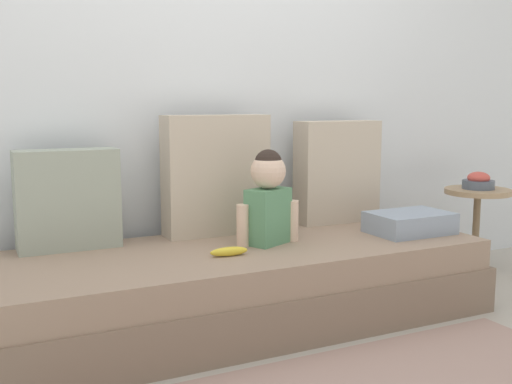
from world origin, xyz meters
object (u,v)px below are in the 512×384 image
(banana, at_px, (229,251))
(folded_blanket, at_px, (410,223))
(throw_pillow_left, at_px, (68,200))
(couch, at_px, (243,285))
(throw_pillow_center, at_px, (216,175))
(side_table, at_px, (477,209))
(toddler, at_px, (268,196))
(throw_pillow_right, at_px, (337,172))
(fruit_bowl, at_px, (478,182))

(banana, height_order, folded_blanket, folded_blanket)
(throw_pillow_left, height_order, folded_blanket, throw_pillow_left)
(couch, height_order, throw_pillow_center, throw_pillow_center)
(side_table, bearing_deg, toddler, -176.29)
(throw_pillow_right, relative_size, side_table, 1.07)
(couch, bearing_deg, throw_pillow_right, 23.85)
(folded_blanket, bearing_deg, banana, -178.69)
(couch, bearing_deg, side_table, 3.60)
(couch, distance_m, side_table, 1.57)
(couch, height_order, side_table, side_table)
(throw_pillow_left, distance_m, side_table, 2.29)
(throw_pillow_center, relative_size, throw_pillow_right, 1.07)
(throw_pillow_right, distance_m, toddler, 0.67)
(throw_pillow_left, distance_m, banana, 0.77)
(couch, relative_size, side_table, 4.48)
(throw_pillow_center, distance_m, banana, 0.54)
(throw_pillow_left, distance_m, fruit_bowl, 2.29)
(banana, distance_m, side_table, 1.70)
(folded_blanket, distance_m, fruit_bowl, 0.72)
(couch, xyz_separation_m, toddler, (0.13, 0.01, 0.41))
(throw_pillow_left, xyz_separation_m, banana, (0.59, -0.45, -0.20))
(throw_pillow_center, relative_size, banana, 3.50)
(side_table, relative_size, fruit_bowl, 2.86)
(throw_pillow_right, height_order, toddler, throw_pillow_right)
(couch, xyz_separation_m, folded_blanket, (0.88, -0.10, 0.24))
(throw_pillow_right, xyz_separation_m, toddler, (-0.59, -0.31, -0.05))
(throw_pillow_left, xyz_separation_m, fruit_bowl, (2.28, -0.22, -0.03))
(folded_blanket, bearing_deg, couch, 173.24)
(toddler, bearing_deg, throw_pillow_center, 112.76)
(side_table, bearing_deg, fruit_bowl, -3.58)
(banana, relative_size, side_table, 0.33)
(banana, distance_m, fruit_bowl, 1.71)
(throw_pillow_center, relative_size, side_table, 1.15)
(toddler, bearing_deg, fruit_bowl, 3.71)
(banana, xyz_separation_m, folded_blanket, (1.01, 0.02, 0.03))
(couch, xyz_separation_m, throw_pillow_right, (0.72, 0.32, 0.46))
(throw_pillow_center, height_order, toddler, throw_pillow_center)
(throw_pillow_left, height_order, throw_pillow_right, throw_pillow_right)
(throw_pillow_center, relative_size, fruit_bowl, 3.28)
(toddler, distance_m, side_table, 1.44)
(throw_pillow_center, distance_m, fruit_bowl, 1.57)
(throw_pillow_left, bearing_deg, side_table, -5.54)
(couch, bearing_deg, banana, -134.88)
(throw_pillow_center, xyz_separation_m, fruit_bowl, (1.56, -0.22, -0.10))
(throw_pillow_right, xyz_separation_m, folded_blanket, (0.16, -0.42, -0.23))
(toddler, height_order, side_table, toddler)
(couch, relative_size, toddler, 5.24)
(couch, xyz_separation_m, banana, (-0.13, -0.13, 0.20))
(folded_blanket, relative_size, side_table, 0.77)
(throw_pillow_left, bearing_deg, throw_pillow_center, 0.00)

